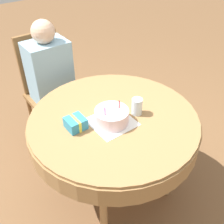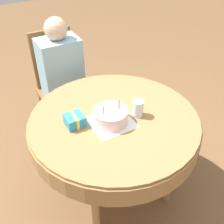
# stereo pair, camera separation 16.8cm
# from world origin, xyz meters

# --- Properties ---
(ground_plane) EXTENTS (12.00, 12.00, 0.00)m
(ground_plane) POSITION_xyz_m (0.00, 0.00, 0.00)
(ground_plane) COLOR brown
(dining_table) EXTENTS (1.15, 1.15, 0.75)m
(dining_table) POSITION_xyz_m (0.00, 0.00, 0.66)
(dining_table) COLOR #9E7547
(dining_table) RESTS_ON ground_plane
(chair) EXTENTS (0.43, 0.43, 1.01)m
(chair) POSITION_xyz_m (-0.06, 0.93, 0.54)
(chair) COLOR brown
(chair) RESTS_ON ground_plane
(person) EXTENTS (0.35, 0.35, 1.18)m
(person) POSITION_xyz_m (-0.06, 0.83, 0.71)
(person) COLOR #DBB293
(person) RESTS_ON ground_plane
(napkin) EXTENTS (0.27, 0.27, 0.00)m
(napkin) POSITION_xyz_m (-0.04, -0.04, 0.75)
(napkin) COLOR white
(napkin) RESTS_ON dining_table
(birthday_cake) EXTENTS (0.22, 0.22, 0.15)m
(birthday_cake) POSITION_xyz_m (-0.04, -0.04, 0.80)
(birthday_cake) COLOR silver
(birthday_cake) RESTS_ON dining_table
(drinking_glass) EXTENTS (0.07, 0.07, 0.12)m
(drinking_glass) POSITION_xyz_m (0.14, -0.06, 0.81)
(drinking_glass) COLOR silver
(drinking_glass) RESTS_ON dining_table
(gift_box) EXTENTS (0.12, 0.12, 0.08)m
(gift_box) POSITION_xyz_m (-0.26, 0.05, 0.78)
(gift_box) COLOR teal
(gift_box) RESTS_ON dining_table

